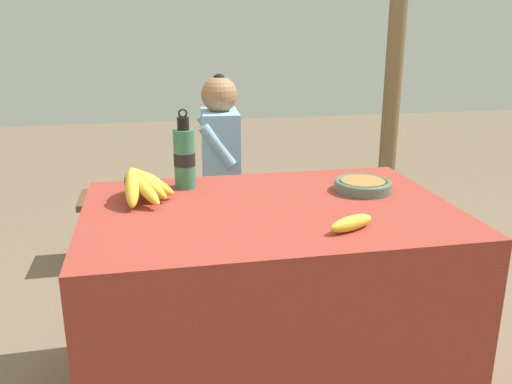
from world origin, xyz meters
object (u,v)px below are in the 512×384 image
at_px(banana_bunch_ripe, 142,183).
at_px(water_bottle, 184,157).
at_px(support_post_far, 396,46).
at_px(seated_vendor, 214,155).
at_px(loose_banana_front, 351,223).
at_px(serving_bowl, 363,185).
at_px(wooden_bench, 199,202).
at_px(banana_bunch_green, 138,185).

xyz_separation_m(banana_bunch_ripe, water_bottle, (0.16, 0.14, 0.05)).
bearing_deg(support_post_far, seated_vendor, -164.19).
bearing_deg(water_bottle, support_post_far, 42.65).
bearing_deg(seated_vendor, water_bottle, 80.89).
bearing_deg(loose_banana_front, seated_vendor, 98.67).
height_order(loose_banana_front, seated_vendor, seated_vendor).
distance_m(serving_bowl, seated_vendor, 1.25).
relative_size(wooden_bench, seated_vendor, 1.26).
xyz_separation_m(banana_bunch_ripe, banana_bunch_green, (-0.04, 1.15, -0.34)).
bearing_deg(loose_banana_front, water_bottle, 129.96).
bearing_deg(wooden_bench, support_post_far, 13.62).
xyz_separation_m(water_bottle, support_post_far, (1.45, 1.34, 0.34)).
relative_size(seated_vendor, support_post_far, 0.45).
height_order(banana_bunch_ripe, seated_vendor, seated_vendor).
bearing_deg(water_bottle, seated_vendor, 77.17).
distance_m(banana_bunch_ripe, wooden_bench, 1.28).
distance_m(loose_banana_front, wooden_bench, 1.65).
distance_m(seated_vendor, banana_bunch_green, 0.46).
distance_m(serving_bowl, loose_banana_front, 0.42).
bearing_deg(water_bottle, banana_bunch_green, 101.36).
bearing_deg(water_bottle, banana_bunch_ripe, -139.27).
bearing_deg(water_bottle, wooden_bench, 82.25).
height_order(seated_vendor, support_post_far, support_post_far).
height_order(banana_bunch_ripe, support_post_far, support_post_far).
relative_size(banana_bunch_ripe, water_bottle, 0.93).
bearing_deg(loose_banana_front, support_post_far, 62.28).
distance_m(wooden_bench, seated_vendor, 0.30).
relative_size(banana_bunch_ripe, serving_bowl, 1.32).
distance_m(water_bottle, loose_banana_front, 0.72).
bearing_deg(loose_banana_front, wooden_bench, 101.59).
relative_size(serving_bowl, loose_banana_front, 1.24).
bearing_deg(wooden_bench, serving_bowl, -67.00).
distance_m(loose_banana_front, support_post_far, 2.17).
relative_size(water_bottle, support_post_far, 0.13).
xyz_separation_m(serving_bowl, support_post_far, (0.80, 1.51, 0.44)).
distance_m(banana_bunch_ripe, banana_bunch_green, 1.20).
relative_size(loose_banana_front, banana_bunch_green, 0.68).
xyz_separation_m(seated_vendor, banana_bunch_green, (-0.43, 0.03, -0.16)).
height_order(banana_bunch_green, support_post_far, support_post_far).
distance_m(banana_bunch_ripe, serving_bowl, 0.81).
height_order(serving_bowl, support_post_far, support_post_far).
relative_size(banana_bunch_ripe, support_post_far, 0.12).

